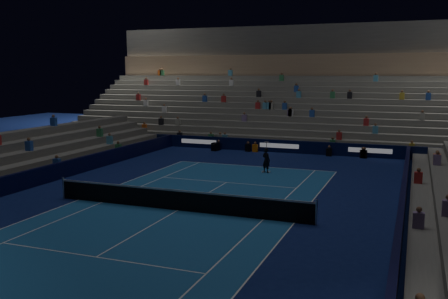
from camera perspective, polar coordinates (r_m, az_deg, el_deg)
ground at (r=23.52m, az=-5.25°, el=-6.88°), size 90.00×90.00×0.00m
court_surface at (r=23.52m, az=-5.25°, el=-6.87°), size 10.97×23.77×0.01m
sponsor_barrier_far at (r=40.52m, az=6.30°, el=0.38°), size 44.00×0.25×1.00m
sponsor_barrier_east at (r=21.14m, az=19.32°, el=-7.73°), size 0.25×37.00×1.00m
sponsor_barrier_west at (r=28.91m, az=-22.84°, el=-3.58°), size 0.25×37.00×1.00m
grandstand_main at (r=49.35m, az=9.12°, el=5.16°), size 44.00×15.20×11.20m
tennis_net at (r=23.39m, az=-5.26°, el=-5.69°), size 12.90×0.10×1.10m
tennis_player at (r=32.09m, az=4.80°, el=-1.23°), size 0.69×0.59×1.59m
broadcast_camera at (r=41.13m, az=-0.99°, el=0.33°), size 0.59×1.00×0.65m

